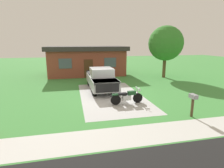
# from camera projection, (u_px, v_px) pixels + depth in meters

# --- Properties ---
(ground_plane) EXTENTS (80.00, 80.00, 0.00)m
(ground_plane) POSITION_uv_depth(u_px,v_px,m) (111.00, 96.00, 13.65)
(ground_plane) COLOR #428C3F
(driveway_pad) EXTENTS (4.57, 8.54, 0.01)m
(driveway_pad) POSITION_uv_depth(u_px,v_px,m) (111.00, 96.00, 13.65)
(driveway_pad) COLOR #BBBBBB
(driveway_pad) RESTS_ON ground
(sidewalk_strip) EXTENTS (36.00, 1.80, 0.01)m
(sidewalk_strip) POSITION_uv_depth(u_px,v_px,m) (141.00, 134.00, 7.94)
(sidewalk_strip) COLOR beige
(sidewalk_strip) RESTS_ON ground
(motorcycle) EXTENTS (2.21, 0.70, 1.09)m
(motorcycle) POSITION_uv_depth(u_px,v_px,m) (127.00, 97.00, 11.84)
(motorcycle) COLOR black
(motorcycle) RESTS_ON ground
(pickup_truck) EXTENTS (2.06, 5.65, 1.90)m
(pickup_truck) POSITION_uv_depth(u_px,v_px,m) (101.00, 78.00, 15.49)
(pickup_truck) COLOR black
(pickup_truck) RESTS_ON ground
(mailbox) EXTENTS (0.26, 0.48, 1.26)m
(mailbox) POSITION_uv_depth(u_px,v_px,m) (193.00, 99.00, 9.64)
(mailbox) COLOR #4C3823
(mailbox) RESTS_ON ground
(shade_tree) EXTENTS (3.86, 3.86, 5.80)m
(shade_tree) POSITION_uv_depth(u_px,v_px,m) (166.00, 43.00, 20.25)
(shade_tree) COLOR brown
(shade_tree) RESTS_ON ground
(neighbor_house) EXTENTS (9.60, 5.60, 3.50)m
(neighbor_house) POSITION_uv_depth(u_px,v_px,m) (86.00, 60.00, 22.76)
(neighbor_house) COLOR brown
(neighbor_house) RESTS_ON ground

